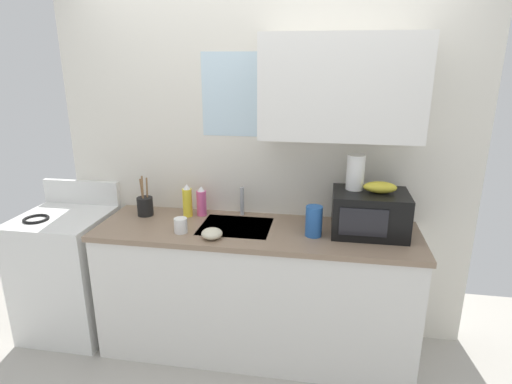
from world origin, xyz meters
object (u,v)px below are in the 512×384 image
small_bowl (212,234)px  cereal_canister (314,221)px  dish_soap_bottle_yellow (187,201)px  mug_white (181,225)px  banana_bunch (380,187)px  dish_soap_bottle_pink (201,202)px  utensil_crock (145,206)px  microwave (369,213)px  paper_towel_roll (355,172)px  stove_range (70,272)px

small_bowl → cereal_canister: bearing=13.8°
dish_soap_bottle_yellow → small_bowl: bearing=-52.5°
cereal_canister → mug_white: (-0.83, -0.09, -0.05)m
small_bowl → banana_bunch: bearing=14.0°
dish_soap_bottle_pink → small_bowl: 0.43m
utensil_crock → small_bowl: size_ratio=2.26×
dish_soap_bottle_pink → small_bowl: (0.18, -0.39, -0.07)m
mug_white → utensil_crock: utensil_crock is taller
microwave → paper_towel_roll: (-0.10, 0.05, 0.24)m
paper_towel_roll → cereal_canister: size_ratio=1.15×
microwave → mug_white: bearing=-170.9°
dish_soap_bottle_yellow → mug_white: 0.30m
paper_towel_roll → small_bowl: paper_towel_roll is taller
dish_soap_bottle_pink → utensil_crock: (-0.39, -0.07, -0.03)m
banana_bunch → stove_range: bearing=-178.8°
banana_bunch → utensil_crock: size_ratio=0.68×
cereal_canister → stove_range: bearing=178.3°
microwave → utensil_crock: bearing=177.3°
stove_range → dish_soap_bottle_pink: 1.13m
stove_range → cereal_canister: 1.84m
cereal_canister → mug_white: bearing=-173.8°
dish_soap_bottle_pink → cereal_canister: bearing=-16.8°
microwave → stove_range: bearing=-178.8°
paper_towel_roll → utensil_crock: paper_towel_roll is taller
dish_soap_bottle_yellow → mug_white: bearing=-80.2°
dish_soap_bottle_yellow → small_bowl: (0.27, -0.35, -0.08)m
paper_towel_roll → utensil_crock: 1.46m
stove_range → small_bowl: 1.26m
paper_towel_roll → mug_white: paper_towel_roll is taller
dish_soap_bottle_pink → paper_towel_roll: bearing=-4.9°
microwave → banana_bunch: (0.05, 0.00, 0.17)m
small_bowl → dish_soap_bottle_yellow: bearing=127.5°
banana_bunch → mug_white: banana_bunch is taller
banana_bunch → small_bowl: size_ratio=1.54×
microwave → mug_white: 1.19m
microwave → cereal_canister: (-0.34, -0.10, -0.04)m
dish_soap_bottle_yellow → utensil_crock: size_ratio=0.79×
dish_soap_bottle_pink → mug_white: (-0.04, -0.33, -0.05)m
stove_range → banana_bunch: (2.15, 0.05, 0.75)m
mug_white → cereal_canister: bearing=6.2°
dish_soap_bottle_pink → dish_soap_bottle_yellow: dish_soap_bottle_yellow is taller
microwave → small_bowl: microwave is taller
dish_soap_bottle_pink → utensil_crock: size_ratio=0.72×
banana_bunch → dish_soap_bottle_pink: (-1.18, 0.14, -0.21)m
microwave → dish_soap_bottle_pink: bearing=172.9°
stove_range → mug_white: stove_range is taller
microwave → small_bowl: 0.99m
microwave → paper_towel_roll: size_ratio=2.09×
cereal_canister → paper_towel_roll: bearing=32.0°
utensil_crock → paper_towel_roll: bearing=-0.8°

